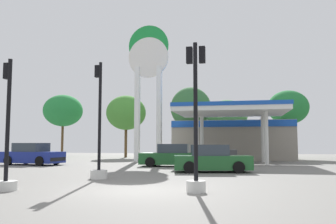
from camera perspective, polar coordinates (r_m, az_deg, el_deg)
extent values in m
plane|color=slate|center=(12.42, -4.98, -12.45)|extent=(90.00, 90.00, 0.00)
cube|color=gray|center=(36.50, 10.37, -4.51)|extent=(11.49, 5.94, 3.79)
cube|color=#194CB2|center=(33.53, 10.23, -1.83)|extent=(11.49, 0.12, 0.60)
cube|color=white|center=(29.83, 10.06, 0.05)|extent=(8.78, 7.04, 0.35)
cube|color=#194CB2|center=(29.86, 10.05, 0.67)|extent=(8.88, 7.14, 0.30)
cylinder|color=silver|center=(27.97, 4.63, -4.18)|extent=(0.32, 0.32, 4.04)
cylinder|color=silver|center=(27.84, 15.48, -4.01)|extent=(0.32, 0.32, 4.04)
cylinder|color=silver|center=(31.81, 5.45, -4.28)|extent=(0.32, 0.32, 4.04)
cylinder|color=silver|center=(31.71, 14.98, -4.13)|extent=(0.32, 0.32, 4.04)
cube|color=#4C4C51|center=(29.73, 10.17, -7.00)|extent=(0.90, 0.60, 1.10)
cube|color=white|center=(31.91, -4.95, -0.27)|extent=(0.40, 0.56, 8.51)
cube|color=white|center=(31.40, -1.42, -0.21)|extent=(0.40, 0.56, 8.51)
cylinder|color=white|center=(32.46, -3.15, 8.73)|extent=(3.66, 0.22, 3.66)
cylinder|color=#198C38|center=(32.76, -3.13, 10.59)|extent=(3.66, 0.22, 3.66)
cube|color=white|center=(32.65, -3.12, 9.64)|extent=(3.37, 0.08, 0.66)
cylinder|color=black|center=(21.36, 10.38, -8.40)|extent=(0.68, 0.34, 0.65)
cylinder|color=black|center=(19.65, 11.26, -8.69)|extent=(0.68, 0.34, 0.65)
cylinder|color=black|center=(21.07, 3.21, -8.52)|extent=(0.68, 0.34, 0.65)
cylinder|color=black|center=(19.33, 3.46, -8.83)|extent=(0.68, 0.34, 0.65)
cube|color=#1E5928|center=(20.30, 7.09, -8.03)|extent=(4.52, 2.56, 0.77)
cube|color=#2D3842|center=(20.26, 6.64, -6.14)|extent=(2.29, 1.94, 0.65)
cube|color=black|center=(20.65, 12.92, -8.19)|extent=(0.44, 1.69, 0.24)
cylinder|color=black|center=(28.63, -17.49, -7.34)|extent=(0.72, 0.33, 0.69)
cylinder|color=black|center=(27.15, -19.85, -7.41)|extent=(0.72, 0.33, 0.69)
cylinder|color=black|center=(30.39, -21.80, -7.06)|extent=(0.72, 0.33, 0.69)
cylinder|color=black|center=(29.01, -24.23, -7.09)|extent=(0.72, 0.33, 0.69)
cube|color=navy|center=(28.76, -20.87, -6.78)|extent=(4.77, 2.51, 0.82)
cube|color=#2D3842|center=(28.85, -21.07, -5.34)|extent=(2.38, 1.97, 0.69)
cube|color=black|center=(27.39, -17.26, -7.23)|extent=(0.37, 1.81, 0.26)
cylinder|color=black|center=(24.46, -2.88, -8.03)|extent=(0.67, 0.26, 0.66)
cylinder|color=black|center=(26.21, -2.09, -7.83)|extent=(0.67, 0.26, 0.66)
cylinder|color=black|center=(24.07, 3.49, -8.07)|extent=(0.67, 0.26, 0.66)
cylinder|color=black|center=(25.84, 3.85, -7.86)|extent=(0.67, 0.26, 0.66)
cube|color=#1E5928|center=(25.10, 0.58, -7.46)|extent=(4.44, 2.03, 0.79)
cube|color=#2D3842|center=(25.06, 0.93, -5.90)|extent=(2.15, 1.71, 0.66)
cube|color=black|center=(25.49, -4.22, -7.66)|extent=(0.21, 1.74, 0.25)
cylinder|color=silver|center=(11.94, 4.53, -11.83)|extent=(0.63, 0.63, 0.38)
cylinder|color=black|center=(11.90, 4.44, 0.23)|extent=(0.14, 0.14, 4.63)
cube|color=black|center=(12.42, 3.45, 9.05)|extent=(0.21, 0.20, 0.57)
sphere|color=red|center=(12.58, 3.52, 9.71)|extent=(0.15, 0.15, 0.15)
sphere|color=#D89E0C|center=(12.53, 3.53, 8.91)|extent=(0.15, 0.15, 0.15)
sphere|color=green|center=(12.49, 3.53, 8.11)|extent=(0.15, 0.15, 0.15)
cube|color=black|center=(12.36, 5.50, 9.12)|extent=(0.21, 0.20, 0.57)
sphere|color=red|center=(12.53, 5.55, 9.79)|extent=(0.15, 0.15, 0.15)
sphere|color=#D89E0C|center=(12.48, 5.55, 8.99)|extent=(0.15, 0.15, 0.15)
sphere|color=green|center=(12.44, 5.56, 8.18)|extent=(0.15, 0.15, 0.15)
cylinder|color=silver|center=(13.55, -24.61, -10.70)|extent=(0.78, 0.78, 0.32)
cylinder|color=black|center=(13.50, -24.25, -1.05)|extent=(0.14, 0.14, 4.23)
cube|color=black|center=(13.97, -24.35, 6.00)|extent=(0.21, 0.20, 0.57)
sphere|color=red|center=(14.10, -24.03, 6.63)|extent=(0.15, 0.15, 0.15)
sphere|color=#D89E0C|center=(14.07, -24.06, 5.91)|extent=(0.15, 0.15, 0.15)
sphere|color=green|center=(14.03, -24.08, 5.19)|extent=(0.15, 0.15, 0.15)
cylinder|color=silver|center=(16.69, -11.03, -9.80)|extent=(0.76, 0.76, 0.39)
cylinder|color=black|center=(16.68, -10.88, -0.56)|extent=(0.14, 0.14, 4.98)
cube|color=black|center=(17.20, -11.24, 6.41)|extent=(0.21, 0.20, 0.57)
sphere|color=red|center=(17.34, -11.07, 6.91)|extent=(0.15, 0.15, 0.15)
sphere|color=#D89E0C|center=(17.31, -11.08, 6.33)|extent=(0.15, 0.15, 0.15)
sphere|color=green|center=(17.27, -11.09, 5.74)|extent=(0.15, 0.15, 0.15)
cylinder|color=brown|center=(44.37, -16.58, -4.47)|extent=(0.28, 0.28, 3.79)
ellipsoid|color=#26853D|center=(44.55, -16.47, 0.22)|extent=(4.65, 4.65, 3.78)
cylinder|color=brown|center=(41.43, -6.78, -4.86)|extent=(0.31, 0.31, 3.44)
ellipsoid|color=#468C35|center=(41.58, -6.73, -0.12)|extent=(4.59, 4.59, 3.99)
cylinder|color=brown|center=(41.13, 3.69, -4.51)|extent=(0.39, 0.39, 3.98)
ellipsoid|color=#356739|center=(41.34, 3.66, 0.69)|extent=(4.68, 4.68, 4.76)
cylinder|color=brown|center=(39.32, 9.51, -5.19)|extent=(0.30, 0.30, 2.92)
ellipsoid|color=#39733A|center=(39.43, 9.44, -0.67)|extent=(4.40, 4.40, 3.54)
cylinder|color=brown|center=(40.99, 18.83, -4.31)|extent=(0.24, 0.24, 3.89)
ellipsoid|color=#237536|center=(41.18, 18.69, 0.70)|extent=(4.42, 4.42, 3.72)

